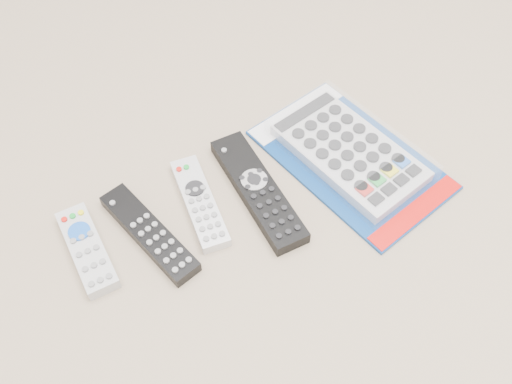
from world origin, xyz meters
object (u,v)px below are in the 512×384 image
remote_slim_black (150,233)px  remote_large_black (258,190)px  remote_small_grey (87,249)px  remote_silver_dvd (200,203)px  jumbo_remote_packaged (350,152)px

remote_slim_black → remote_large_black: (0.18, -0.02, 0.00)m
remote_small_grey → remote_silver_dvd: size_ratio=0.86×
remote_small_grey → remote_slim_black: size_ratio=0.77×
remote_silver_dvd → jumbo_remote_packaged: jumbo_remote_packaged is taller
remote_small_grey → remote_slim_black: same height
remote_small_grey → remote_slim_black: (0.09, -0.02, -0.00)m
remote_silver_dvd → jumbo_remote_packaged: 0.26m
remote_slim_black → remote_large_black: 0.18m
remote_small_grey → remote_slim_black: 0.09m
remote_silver_dvd → remote_slim_black: bearing=-162.5°
remote_small_grey → remote_silver_dvd: (0.18, -0.01, -0.00)m
remote_small_grey → jumbo_remote_packaged: (0.43, -0.06, 0.01)m
remote_small_grey → remote_slim_black: bearing=-11.1°
remote_large_black → remote_silver_dvd: bearing=166.3°
jumbo_remote_packaged → remote_silver_dvd: bearing=161.9°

